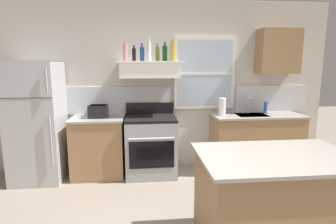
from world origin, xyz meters
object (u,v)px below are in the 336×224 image
Objects in this scene: bottle_olive_oil_square at (158,54)px; kitchen_island at (274,202)px; bottle_balsamic_dark at (134,54)px; stove_range at (151,145)px; bottle_clear_tall at (149,51)px; bottle_champagne_gold_foil at (173,52)px; bottle_rose_pink at (125,53)px; dish_soap_bottle at (265,108)px; bottle_blue_liqueur at (142,54)px; paper_towel_roll at (222,107)px; bottle_dark_green_wine at (165,53)px; toaster at (98,111)px; refrigerator at (37,122)px.

bottle_olive_oil_square is 0.19× the size of kitchen_island.
kitchen_island is at bearing -56.44° from bottle_balsamic_dark.
bottle_clear_tall is (-0.01, 0.07, 1.43)m from stove_range.
bottle_champagne_gold_foil is (0.35, 0.06, 1.41)m from stove_range.
bottle_rose_pink is 1.63× the size of dish_soap_bottle.
bottle_clear_tall is at bearing -178.03° from dish_soap_bottle.
paper_towel_roll is at bearing -4.04° from bottle_blue_liqueur.
bottle_champagne_gold_foil is at bearing -8.07° from bottle_blue_liqueur.
stove_range is 2.14m from kitchen_island.
bottle_champagne_gold_foil reaches higher than paper_towel_roll.
bottle_clear_tall is 0.24m from bottle_dark_green_wine.
bottle_blue_liqueur is 2.69m from kitchen_island.
bottle_olive_oil_square is 0.95× the size of bottle_dark_green_wine.
bottle_dark_green_wine reaches higher than bottle_blue_liqueur.
bottle_rose_pink is at bearing 6.05° from toaster.
stove_range is at bearing -20.13° from bottle_balsamic_dark.
bottle_rose_pink reaches higher than toaster.
toaster is at bearing -171.95° from bottle_blue_liqueur.
bottle_champagne_gold_foil is 1.17× the size of paper_towel_roll.
bottle_blue_liqueur reaches higher than kitchen_island.
bottle_champagne_gold_foil is (0.12, -0.05, 0.02)m from bottle_dark_green_wine.
toaster is 1.24m from bottle_olive_oil_square.
stove_range is 0.78× the size of kitchen_island.
kitchen_island is (0.70, -1.91, -1.42)m from bottle_champagne_gold_foil.
bottle_balsamic_dark is 0.86× the size of paper_towel_roll.
bottle_clear_tall reaches higher than refrigerator.
bottle_clear_tall is at bearing -171.23° from bottle_dark_green_wine.
toaster is at bearing -174.35° from bottle_balsamic_dark.
bottle_champagne_gold_foil reaches higher than stove_range.
paper_towel_roll is at bearing -172.47° from dish_soap_bottle.
stove_range is at bearing -175.82° from dish_soap_bottle.
bottle_balsamic_dark is at bearing 178.00° from paper_towel_roll.
bottle_blue_liqueur is 0.76× the size of bottle_clear_tall.
stove_range is 4.19× the size of bottle_blue_liqueur.
bottle_olive_oil_square is (0.13, 0.06, -0.03)m from bottle_clear_tall.
toaster is at bearing -173.22° from bottle_olive_oil_square.
paper_towel_roll is 0.19× the size of kitchen_island.
stove_range is 3.17× the size of bottle_clear_tall.
bottle_clear_tall is at bearing -26.78° from bottle_blue_liqueur.
toaster is 0.94× the size of bottle_champagne_gold_foil.
bottle_balsamic_dark reaches higher than refrigerator.
bottle_olive_oil_square is at bearing 161.25° from bottle_champagne_gold_foil.
bottle_olive_oil_square reaches higher than kitchen_island.
bottle_olive_oil_square is (0.35, 0.05, 0.01)m from bottle_balsamic_dark.
bottle_champagne_gold_foil reaches higher than dish_soap_bottle.
bottle_olive_oil_square is at bearing 3.13° from bottle_blue_liqueur.
bottle_rose_pink is at bearing 126.17° from kitchen_island.
bottle_dark_green_wine is at bearing 3.07° from bottle_balsamic_dark.
bottle_dark_green_wine is (0.23, 0.11, 1.40)m from stove_range.
bottle_champagne_gold_foil is at bearing -2.19° from bottle_clear_tall.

